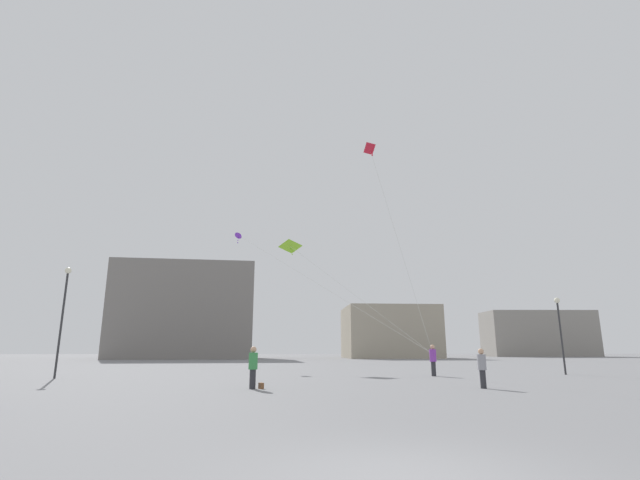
% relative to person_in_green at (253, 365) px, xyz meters
% --- Properties ---
extents(ground_plane, '(300.00, 300.00, 0.00)m').
position_rel_person_in_green_xyz_m(ground_plane, '(2.92, -13.55, -0.93)').
color(ground_plane, slate).
extents(person_in_green, '(0.37, 0.37, 1.70)m').
position_rel_person_in_green_xyz_m(person_in_green, '(0.00, 0.00, 0.00)').
color(person_in_green, '#2D2D33').
rests_on(person_in_green, ground_plane).
extents(person_in_grey, '(0.35, 0.35, 1.61)m').
position_rel_person_in_green_xyz_m(person_in_grey, '(9.55, -0.38, -0.05)').
color(person_in_grey, '#2D2D33').
rests_on(person_in_grey, ground_plane).
extents(person_in_purple, '(0.40, 0.40, 1.85)m').
position_rel_person_in_green_xyz_m(person_in_purple, '(10.25, 8.45, 0.08)').
color(person_in_purple, '#2D2D33').
rests_on(person_in_purple, ground_plane).
extents(kite_violet_diamond, '(14.17, 15.58, 11.24)m').
position_rel_person_in_green_xyz_m(kite_violet_diamond, '(-2.73, 22.77, 10.71)').
color(kite_violet_diamond, purple).
extents(kite_lime_delta, '(9.59, 11.57, 9.44)m').
position_rel_person_in_green_xyz_m(kite_lime_delta, '(1.72, 19.21, 9.20)').
color(kite_lime_delta, '#8CD12D').
extents(kite_crimson_delta, '(4.03, 1.25, 13.35)m').
position_rel_person_in_green_xyz_m(kite_crimson_delta, '(6.74, 7.75, 12.89)').
color(kite_crimson_delta, red).
extents(building_left_hall, '(23.89, 16.75, 15.73)m').
position_rel_person_in_green_xyz_m(building_left_hall, '(-16.08, 61.86, 6.94)').
color(building_left_hall, gray).
rests_on(building_left_hall, ground_plane).
extents(building_centre_hall, '(15.97, 14.69, 9.05)m').
position_rel_person_in_green_xyz_m(building_centre_hall, '(19.92, 64.42, 3.60)').
color(building_centre_hall, '#A39984').
rests_on(building_centre_hall, ground_plane).
extents(building_right_hall, '(22.76, 10.60, 9.60)m').
position_rel_person_in_green_xyz_m(building_right_hall, '(55.92, 78.65, 3.87)').
color(building_right_hall, gray).
rests_on(building_right_hall, ground_plane).
extents(lamppost_east, '(0.36, 0.36, 4.90)m').
position_rel_person_in_green_xyz_m(lamppost_east, '(19.13, 9.45, 2.36)').
color(lamppost_east, '#2D2D30').
rests_on(lamppost_east, ground_plane).
extents(lamppost_west, '(0.36, 0.36, 6.23)m').
position_rel_person_in_green_xyz_m(lamppost_west, '(-11.44, 7.68, 3.12)').
color(lamppost_west, '#2D2D30').
rests_on(lamppost_west, ground_plane).
extents(handbag_beside_flyer, '(0.25, 0.35, 0.24)m').
position_rel_person_in_green_xyz_m(handbag_beside_flyer, '(0.35, 0.10, -0.81)').
color(handbag_beside_flyer, brown).
rests_on(handbag_beside_flyer, ground_plane).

